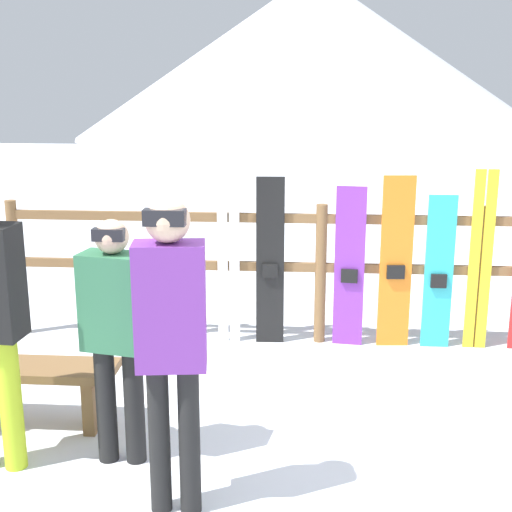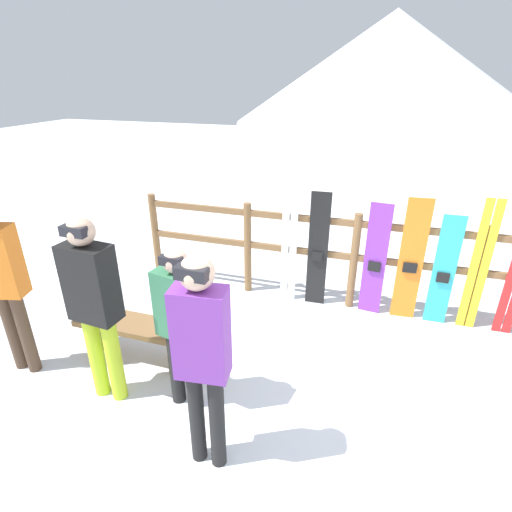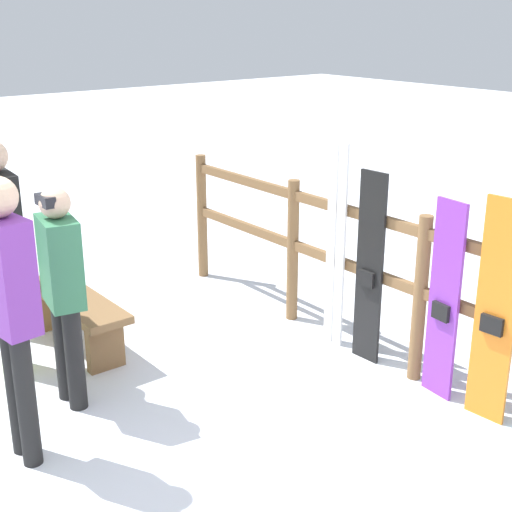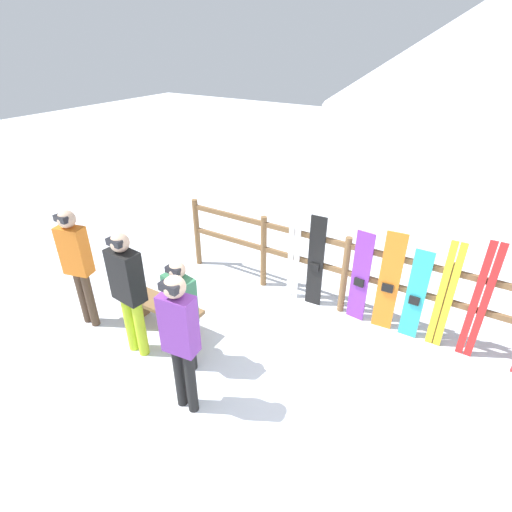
{
  "view_description": "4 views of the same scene",
  "coord_description": "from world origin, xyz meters",
  "px_view_note": "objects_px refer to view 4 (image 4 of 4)",
  "views": [
    {
      "loc": [
        -0.13,
        -4.08,
        2.36
      ],
      "look_at": [
        -0.5,
        0.95,
        1.06
      ],
      "focal_mm": 50.0,
      "sensor_mm": 36.0,
      "label": 1
    },
    {
      "loc": [
        0.18,
        -2.6,
        2.77
      ],
      "look_at": [
        -0.96,
        1.03,
        1.01
      ],
      "focal_mm": 28.0,
      "sensor_mm": 36.0,
      "label": 2
    },
    {
      "loc": [
        2.98,
        -1.85,
        2.6
      ],
      "look_at": [
        -0.8,
        1.15,
        0.93
      ],
      "focal_mm": 50.0,
      "sensor_mm": 36.0,
      "label": 3
    },
    {
      "loc": [
        1.5,
        -2.92,
        3.76
      ],
      "look_at": [
        -1.04,
        1.21,
        1.05
      ],
      "focal_mm": 28.0,
      "sensor_mm": 36.0,
      "label": 4
    }
  ],
  "objects_px": {
    "ski_pair_white": "(294,251)",
    "snowboard_orange": "(389,283)",
    "snowboard_cyan": "(415,296)",
    "ski_pair_red": "(480,302)",
    "snowboard_black_stripe": "(316,263)",
    "person_plaid_green": "(181,309)",
    "person_orange": "(77,260)",
    "person_purple": "(180,335)",
    "ski_pair_yellow": "(445,296)",
    "snowboard_purple": "(360,278)",
    "bench": "(162,309)",
    "person_black": "(128,287)"
  },
  "relations": [
    {
      "from": "person_orange",
      "to": "person_black",
      "type": "relative_size",
      "value": 1.02
    },
    {
      "from": "person_black",
      "to": "snowboard_cyan",
      "type": "height_order",
      "value": "person_black"
    },
    {
      "from": "snowboard_orange",
      "to": "ski_pair_red",
      "type": "height_order",
      "value": "ski_pair_red"
    },
    {
      "from": "snowboard_orange",
      "to": "snowboard_cyan",
      "type": "height_order",
      "value": "snowboard_orange"
    },
    {
      "from": "bench",
      "to": "ski_pair_yellow",
      "type": "height_order",
      "value": "ski_pair_yellow"
    },
    {
      "from": "bench",
      "to": "snowboard_purple",
      "type": "distance_m",
      "value": 2.86
    },
    {
      "from": "person_black",
      "to": "snowboard_orange",
      "type": "relative_size",
      "value": 1.15
    },
    {
      "from": "ski_pair_yellow",
      "to": "ski_pair_red",
      "type": "xyz_separation_m",
      "value": [
        0.39,
        0.0,
        0.05
      ]
    },
    {
      "from": "bench",
      "to": "snowboard_orange",
      "type": "height_order",
      "value": "snowboard_orange"
    },
    {
      "from": "bench",
      "to": "snowboard_purple",
      "type": "bearing_deg",
      "value": 36.3
    },
    {
      "from": "bench",
      "to": "snowboard_cyan",
      "type": "height_order",
      "value": "snowboard_cyan"
    },
    {
      "from": "ski_pair_yellow",
      "to": "bench",
      "type": "bearing_deg",
      "value": -153.71
    },
    {
      "from": "ski_pair_white",
      "to": "person_orange",
      "type": "bearing_deg",
      "value": -135.76
    },
    {
      "from": "ski_pair_white",
      "to": "snowboard_purple",
      "type": "height_order",
      "value": "ski_pair_white"
    },
    {
      "from": "person_plaid_green",
      "to": "snowboard_purple",
      "type": "height_order",
      "value": "person_plaid_green"
    },
    {
      "from": "person_orange",
      "to": "snowboard_cyan",
      "type": "xyz_separation_m",
      "value": [
        4.05,
        2.16,
        -0.4
      ]
    },
    {
      "from": "bench",
      "to": "ski_pair_white",
      "type": "height_order",
      "value": "ski_pair_white"
    },
    {
      "from": "ski_pair_yellow",
      "to": "ski_pair_red",
      "type": "distance_m",
      "value": 0.39
    },
    {
      "from": "ski_pair_white",
      "to": "snowboard_black_stripe",
      "type": "height_order",
      "value": "ski_pair_white"
    },
    {
      "from": "snowboard_purple",
      "to": "snowboard_black_stripe",
      "type": "bearing_deg",
      "value": 179.99
    },
    {
      "from": "person_plaid_green",
      "to": "snowboard_black_stripe",
      "type": "xyz_separation_m",
      "value": [
        0.81,
        2.09,
        -0.15
      ]
    },
    {
      "from": "snowboard_orange",
      "to": "ski_pair_white",
      "type": "bearing_deg",
      "value": 179.87
    },
    {
      "from": "person_purple",
      "to": "ski_pair_white",
      "type": "height_order",
      "value": "person_purple"
    },
    {
      "from": "person_plaid_green",
      "to": "snowboard_black_stripe",
      "type": "distance_m",
      "value": 2.25
    },
    {
      "from": "person_plaid_green",
      "to": "snowboard_black_stripe",
      "type": "height_order",
      "value": "person_plaid_green"
    },
    {
      "from": "ski_pair_red",
      "to": "snowboard_cyan",
      "type": "bearing_deg",
      "value": -179.72
    },
    {
      "from": "snowboard_black_stripe",
      "to": "snowboard_orange",
      "type": "relative_size",
      "value": 0.99
    },
    {
      "from": "bench",
      "to": "ski_pair_white",
      "type": "relative_size",
      "value": 0.76
    },
    {
      "from": "snowboard_cyan",
      "to": "ski_pair_red",
      "type": "xyz_separation_m",
      "value": [
        0.74,
        0.0,
        0.17
      ]
    },
    {
      "from": "person_black",
      "to": "person_plaid_green",
      "type": "bearing_deg",
      "value": 10.03
    },
    {
      "from": "ski_pair_white",
      "to": "snowboard_cyan",
      "type": "xyz_separation_m",
      "value": [
        1.83,
        -0.0,
        -0.15
      ]
    },
    {
      "from": "ski_pair_yellow",
      "to": "person_orange",
      "type": "bearing_deg",
      "value": -153.84
    },
    {
      "from": "person_black",
      "to": "ski_pair_white",
      "type": "bearing_deg",
      "value": 62.13
    },
    {
      "from": "snowboard_purple",
      "to": "snowboard_cyan",
      "type": "xyz_separation_m",
      "value": [
        0.77,
        -0.0,
        -0.03
      ]
    },
    {
      "from": "person_purple",
      "to": "snowboard_black_stripe",
      "type": "xyz_separation_m",
      "value": [
        0.38,
        2.59,
        -0.31
      ]
    },
    {
      "from": "bench",
      "to": "person_purple",
      "type": "height_order",
      "value": "person_purple"
    },
    {
      "from": "bench",
      "to": "snowboard_black_stripe",
      "type": "bearing_deg",
      "value": 46.55
    },
    {
      "from": "ski_pair_white",
      "to": "ski_pair_red",
      "type": "height_order",
      "value": "ski_pair_red"
    },
    {
      "from": "person_orange",
      "to": "person_purple",
      "type": "height_order",
      "value": "person_orange"
    },
    {
      "from": "bench",
      "to": "ski_pair_white",
      "type": "distance_m",
      "value": 2.14
    },
    {
      "from": "ski_pair_white",
      "to": "snowboard_orange",
      "type": "distance_m",
      "value": 1.46
    },
    {
      "from": "snowboard_orange",
      "to": "snowboard_purple",
      "type": "bearing_deg",
      "value": -179.99
    },
    {
      "from": "snowboard_cyan",
      "to": "bench",
      "type": "bearing_deg",
      "value": -151.23
    },
    {
      "from": "snowboard_orange",
      "to": "person_purple",
      "type": "bearing_deg",
      "value": -119.66
    },
    {
      "from": "person_black",
      "to": "ski_pair_red",
      "type": "bearing_deg",
      "value": 30.68
    },
    {
      "from": "ski_pair_white",
      "to": "snowboard_orange",
      "type": "bearing_deg",
      "value": -0.13
    },
    {
      "from": "snowboard_orange",
      "to": "ski_pair_yellow",
      "type": "xyz_separation_m",
      "value": [
        0.72,
        0.0,
        0.03
      ]
    },
    {
      "from": "bench",
      "to": "person_purple",
      "type": "distance_m",
      "value": 1.68
    },
    {
      "from": "snowboard_black_stripe",
      "to": "person_plaid_green",
      "type": "bearing_deg",
      "value": -111.26
    },
    {
      "from": "bench",
      "to": "ski_pair_red",
      "type": "relative_size",
      "value": 0.75
    }
  ]
}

